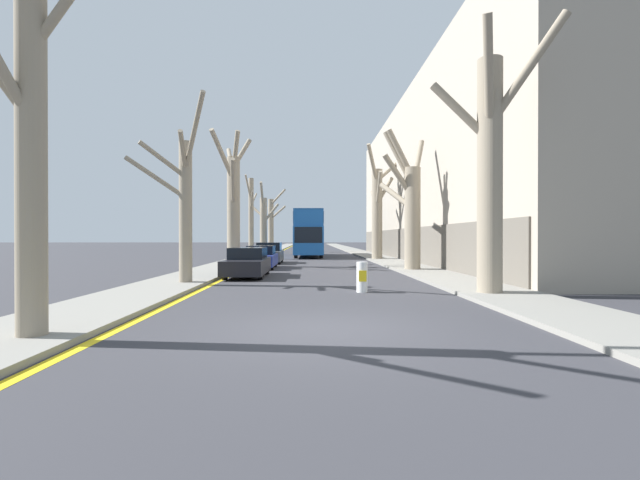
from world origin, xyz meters
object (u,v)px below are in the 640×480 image
street_tree_left_2 (233,201)px  street_tree_left_4 (263,223)px  street_tree_left_1 (184,203)px  parked_car_2 (269,253)px  street_tree_left_5 (272,223)px  parked_car_0 (247,263)px  parked_car_1 (261,257)px  street_tree_right_0 (491,165)px  double_decker_bus (309,231)px  traffic_bollard (362,277)px  street_tree_right_2 (378,208)px  street_tree_left_0 (29,135)px  street_tree_right_1 (410,207)px  street_tree_left_3 (251,216)px

street_tree_left_2 → street_tree_left_4: size_ratio=1.12×
street_tree_left_1 → street_tree_left_2: street_tree_left_2 is taller
parked_car_2 → street_tree_left_5: bearing=94.7°
parked_car_0 → street_tree_left_1: bearing=-117.9°
street_tree_left_5 → parked_car_1: 28.77m
street_tree_left_4 → street_tree_left_1: bearing=-89.8°
street_tree_right_0 → double_decker_bus: size_ratio=0.71×
street_tree_left_5 → street_tree_right_0: size_ratio=0.94×
parked_car_0 → parked_car_1: size_ratio=1.10×
traffic_bollard → street_tree_right_0: bearing=-15.3°
street_tree_left_2 → street_tree_right_2: 12.61m
parked_car_1 → parked_car_0: bearing=-90.0°
street_tree_left_1 → parked_car_1: street_tree_left_1 is taller
street_tree_left_0 → street_tree_left_5: 46.34m
street_tree_left_0 → street_tree_left_1: bearing=89.9°
street_tree_left_4 → street_tree_right_0: bearing=-71.8°
street_tree_left_2 → street_tree_right_0: street_tree_right_0 is taller
street_tree_left_5 → street_tree_right_1: bearing=-71.7°
traffic_bollard → street_tree_left_3: bearing=107.0°
street_tree_left_0 → street_tree_right_2: bearing=69.1°
street_tree_left_3 → street_tree_left_5: bearing=89.7°
street_tree_left_4 → street_tree_right_1: street_tree_right_1 is taller
parked_car_1 → traffic_bollard: (4.61, -11.11, -0.13)m
double_decker_bus → street_tree_right_2: bearing=-50.4°
street_tree_left_0 → street_tree_right_2: (10.21, 26.74, 0.60)m
street_tree_right_1 → street_tree_right_2: 11.26m
street_tree_right_0 → street_tree_left_0: bearing=-151.5°
street_tree_left_5 → street_tree_right_1: size_ratio=1.02×
street_tree_left_1 → street_tree_left_5: street_tree_left_5 is taller
street_tree_left_5 → street_tree_left_2: bearing=-89.9°
street_tree_right_0 → parked_car_1: bearing=124.8°
street_tree_right_0 → street_tree_right_1: 9.89m
street_tree_right_1 → parked_car_2: street_tree_right_1 is taller
street_tree_left_3 → parked_car_2: 6.55m
street_tree_left_5 → double_decker_bus: (4.70, -12.88, -1.22)m
double_decker_bus → parked_car_0: (-2.75, -21.06, -1.76)m
traffic_bollard → street_tree_left_0: bearing=-134.3°
street_tree_left_2 → parked_car_1: street_tree_left_2 is taller
street_tree_left_4 → double_decker_bus: (4.73, -3.89, -0.90)m
street_tree_left_1 → street_tree_left_3: (-0.15, 19.52, 0.47)m
street_tree_left_5 → street_tree_right_1: (10.23, -30.85, -0.16)m
street_tree_left_2 → street_tree_left_5: bearing=90.1°
street_tree_left_5 → traffic_bollard: street_tree_left_5 is taller
street_tree_left_1 → street_tree_left_4: street_tree_left_4 is taller
street_tree_left_3 → street_tree_right_0: 25.05m
street_tree_left_2 → double_decker_bus: (4.65, 14.12, -1.68)m
street_tree_left_5 → street_tree_left_0: bearing=-89.9°
street_tree_right_1 → street_tree_left_5: bearing=108.3°
street_tree_left_0 → traffic_bollard: 9.81m
street_tree_left_4 → street_tree_right_2: (10.29, -10.61, 0.86)m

